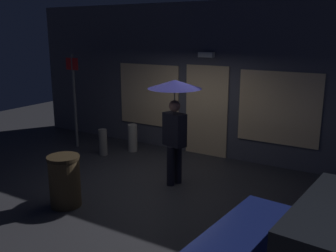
% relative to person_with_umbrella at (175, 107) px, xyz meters
% --- Properties ---
extents(ground_plane, '(18.00, 18.00, 0.00)m').
position_rel_person_with_umbrella_xyz_m(ground_plane, '(-0.30, -0.14, -1.58)').
color(ground_plane, '#2D2D33').
extents(building_facade, '(10.71, 0.48, 3.66)m').
position_rel_person_with_umbrella_xyz_m(building_facade, '(-0.30, 2.20, 0.23)').
color(building_facade, '#4C4C56').
rests_on(building_facade, ground).
extents(person_with_umbrella, '(1.03, 1.03, 2.09)m').
position_rel_person_with_umbrella_xyz_m(person_with_umbrella, '(0.00, 0.00, 0.00)').
color(person_with_umbrella, black).
rests_on(person_with_umbrella, ground).
extents(street_sign_post, '(0.40, 0.07, 2.43)m').
position_rel_person_with_umbrella_xyz_m(street_sign_post, '(-3.50, 0.87, -0.20)').
color(street_sign_post, '#595B60').
rests_on(street_sign_post, ground).
extents(sidewalk_bollard, '(0.23, 0.23, 0.70)m').
position_rel_person_with_umbrella_xyz_m(sidewalk_bollard, '(-2.00, 1.31, -1.23)').
color(sidewalk_bollard, '#9E998E').
rests_on(sidewalk_bollard, ground).
extents(sidewalk_bollard_2, '(0.20, 0.20, 0.65)m').
position_rel_person_with_umbrella_xyz_m(sidewalk_bollard_2, '(-2.44, 0.69, -1.26)').
color(sidewalk_bollard_2, slate).
rests_on(sidewalk_bollard_2, ground).
extents(trash_bin, '(0.56, 0.56, 0.91)m').
position_rel_person_with_umbrella_xyz_m(trash_bin, '(-1.13, -1.83, -1.12)').
color(trash_bin, '#473823').
rests_on(trash_bin, ground).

